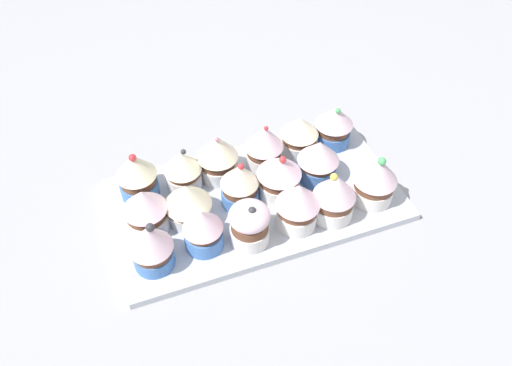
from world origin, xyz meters
TOP-DOWN VIEW (x-y plane):
  - ground_plane at (0.00, 0.00)cm, footprint 180.00×180.00cm
  - baking_tray at (0.00, 0.00)cm, footprint 41.93×22.77cm
  - cupcake_0 at (-15.75, -6.98)cm, footprint 6.07×6.07cm
  - cupcake_1 at (-9.85, -7.06)cm, footprint 5.98×5.98cm
  - cupcake_2 at (-3.40, -5.70)cm, footprint 5.89×5.89cm
  - cupcake_3 at (3.82, -6.08)cm, footprint 6.17×6.17cm
  - cupcake_4 at (9.27, -5.70)cm, footprint 5.59×5.59cm
  - cupcake_5 at (15.81, -6.32)cm, footprint 5.81×5.81cm
  - cupcake_6 at (-10.07, -0.67)cm, footprint 6.24×6.24cm
  - cupcake_7 at (-3.33, 0.54)cm, footprint 6.44×6.44cm
  - cupcake_8 at (2.47, 0.32)cm, footprint 5.52×5.52cm
  - cupcake_9 at (10.19, 0.68)cm, footprint 6.58×6.58cm
  - cupcake_10 at (15.97, -0.48)cm, footprint 6.15×6.15cm
  - cupcake_11 at (-15.82, 6.01)cm, footprint 6.33×6.33cm
  - cupcake_12 at (-8.95, 6.87)cm, footprint 5.99×5.99cm
  - cupcake_13 at (-3.57, 6.62)cm, footprint 6.15×6.15cm
  - cupcake_14 at (3.48, 6.98)cm, footprint 5.57×5.57cm
  - cupcake_15 at (9.54, 5.69)cm, footprint 5.43×5.43cm
  - cupcake_16 at (16.53, 6.30)cm, footprint 5.75×5.75cm

SIDE VIEW (x-z plane):
  - ground_plane at x=0.00cm, z-range -3.00..0.00cm
  - baking_tray at x=0.00cm, z-range 0.00..1.20cm
  - cupcake_1 at x=-9.85cm, z-range 1.22..7.81cm
  - cupcake_14 at x=3.48cm, z-range 1.11..8.07cm
  - cupcake_15 at x=9.54cm, z-range 1.25..8.07cm
  - cupcake_4 at x=9.27cm, z-range 1.18..8.17cm
  - cupcake_9 at x=10.19cm, z-range 1.40..8.20cm
  - cupcake_10 at x=15.97cm, z-range 1.23..8.45cm
  - cupcake_0 at x=-15.75cm, z-range 1.22..8.54cm
  - cupcake_8 at x=2.47cm, z-range 1.10..8.67cm
  - cupcake_6 at x=-10.07cm, z-range 1.36..8.50cm
  - cupcake_7 at x=-3.33cm, z-range 1.15..8.82cm
  - cupcake_16 at x=16.53cm, z-range 1.18..8.99cm
  - cupcake_12 at x=-8.95cm, z-range 1.08..9.27cm
  - cupcake_2 at x=-3.40cm, z-range 1.23..9.28cm
  - cupcake_11 at x=-15.82cm, z-range 1.13..9.46cm
  - cupcake_5 at x=15.81cm, z-range 1.13..9.47cm
  - cupcake_13 at x=-3.57cm, z-range 1.39..9.25cm
  - cupcake_3 at x=3.82cm, z-range 1.28..9.50cm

